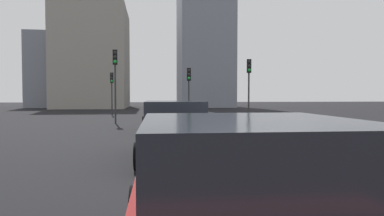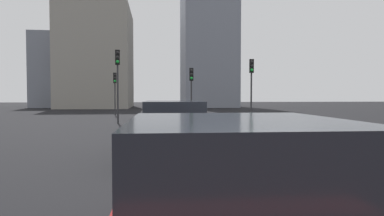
{
  "view_description": "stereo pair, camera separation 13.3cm",
  "coord_description": "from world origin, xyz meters",
  "px_view_note": "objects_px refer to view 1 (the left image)",
  "views": [
    {
      "loc": [
        -6.02,
        2.13,
        1.71
      ],
      "look_at": [
        3.94,
        0.88,
        1.33
      ],
      "focal_mm": 31.04,
      "sensor_mm": 36.0,
      "label": 1
    },
    {
      "loc": [
        -6.04,
        2.0,
        1.71
      ],
      "look_at": [
        3.94,
        0.88,
        1.33
      ],
      "focal_mm": 31.04,
      "sensor_mm": 36.0,
      "label": 2
    }
  ],
  "objects_px": {
    "traffic_light_near_right": "(115,71)",
    "car_red_right_third": "(244,214)",
    "traffic_light_near_left": "(112,84)",
    "traffic_light_far_left": "(249,77)",
    "car_white_right_lead": "(163,116)",
    "traffic_light_far_right": "(189,82)",
    "car_black_right_second": "(174,131)"
  },
  "relations": [
    {
      "from": "traffic_light_near_right",
      "to": "traffic_light_far_left",
      "type": "distance_m",
      "value": 8.66
    },
    {
      "from": "car_red_right_third",
      "to": "traffic_light_far_left",
      "type": "distance_m",
      "value": 19.79
    },
    {
      "from": "traffic_light_near_left",
      "to": "car_red_right_third",
      "type": "bearing_deg",
      "value": 1.26
    },
    {
      "from": "car_white_right_lead",
      "to": "car_black_right_second",
      "type": "xyz_separation_m",
      "value": [
        -7.02,
        -0.05,
        0.04
      ]
    },
    {
      "from": "traffic_light_far_left",
      "to": "traffic_light_far_right",
      "type": "distance_m",
      "value": 4.32
    },
    {
      "from": "car_black_right_second",
      "to": "traffic_light_far_left",
      "type": "height_order",
      "value": "traffic_light_far_left"
    },
    {
      "from": "traffic_light_far_left",
      "to": "traffic_light_near_right",
      "type": "bearing_deg",
      "value": -76.19
    },
    {
      "from": "car_red_right_third",
      "to": "traffic_light_far_left",
      "type": "relative_size",
      "value": 1.0
    },
    {
      "from": "traffic_light_near_left",
      "to": "traffic_light_far_left",
      "type": "distance_m",
      "value": 12.53
    },
    {
      "from": "car_red_right_third",
      "to": "traffic_light_far_left",
      "type": "xyz_separation_m",
      "value": [
        18.8,
        -5.75,
        2.22
      ]
    },
    {
      "from": "traffic_light_near_right",
      "to": "car_white_right_lead",
      "type": "bearing_deg",
      "value": 25.14
    },
    {
      "from": "car_white_right_lead",
      "to": "traffic_light_far_left",
      "type": "distance_m",
      "value": 8.33
    },
    {
      "from": "car_white_right_lead",
      "to": "traffic_light_far_left",
      "type": "height_order",
      "value": "traffic_light_far_left"
    },
    {
      "from": "car_red_right_third",
      "to": "traffic_light_far_left",
      "type": "height_order",
      "value": "traffic_light_far_left"
    },
    {
      "from": "car_red_right_third",
      "to": "traffic_light_near_left",
      "type": "bearing_deg",
      "value": 9.76
    },
    {
      "from": "car_white_right_lead",
      "to": "traffic_light_far_right",
      "type": "xyz_separation_m",
      "value": [
        7.49,
        -2.13,
        1.93
      ]
    },
    {
      "from": "traffic_light_near_right",
      "to": "car_red_right_third",
      "type": "bearing_deg",
      "value": 3.87
    },
    {
      "from": "car_white_right_lead",
      "to": "traffic_light_far_right",
      "type": "relative_size",
      "value": 1.19
    },
    {
      "from": "car_red_right_third",
      "to": "car_white_right_lead",
      "type": "bearing_deg",
      "value": 1.83
    },
    {
      "from": "traffic_light_near_left",
      "to": "traffic_light_far_right",
      "type": "distance_m",
      "value": 8.32
    },
    {
      "from": "car_red_right_third",
      "to": "traffic_light_near_right",
      "type": "xyz_separation_m",
      "value": [
        18.0,
        2.87,
        2.47
      ]
    },
    {
      "from": "traffic_light_near_right",
      "to": "traffic_light_far_right",
      "type": "bearing_deg",
      "value": 115.41
    },
    {
      "from": "car_white_right_lead",
      "to": "car_black_right_second",
      "type": "bearing_deg",
      "value": 178.8
    },
    {
      "from": "traffic_light_near_left",
      "to": "traffic_light_near_right",
      "type": "bearing_deg",
      "value": 0.38
    },
    {
      "from": "car_black_right_second",
      "to": "traffic_light_far_right",
      "type": "height_order",
      "value": "traffic_light_far_right"
    },
    {
      "from": "car_red_right_third",
      "to": "traffic_light_near_right",
      "type": "relative_size",
      "value": 0.91
    },
    {
      "from": "traffic_light_near_left",
      "to": "car_white_right_lead",
      "type": "bearing_deg",
      "value": 8.96
    },
    {
      "from": "car_black_right_second",
      "to": "traffic_light_near_left",
      "type": "distance_m",
      "value": 20.72
    },
    {
      "from": "car_black_right_second",
      "to": "car_red_right_third",
      "type": "relative_size",
      "value": 1.15
    },
    {
      "from": "traffic_light_near_right",
      "to": "traffic_light_far_left",
      "type": "relative_size",
      "value": 1.09
    },
    {
      "from": "car_black_right_second",
      "to": "traffic_light_far_left",
      "type": "xyz_separation_m",
      "value": [
        12.44,
        -5.86,
        2.2
      ]
    },
    {
      "from": "traffic_light_far_left",
      "to": "traffic_light_far_right",
      "type": "bearing_deg",
      "value": -110.12
    }
  ]
}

